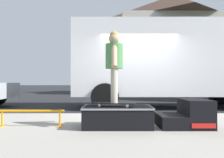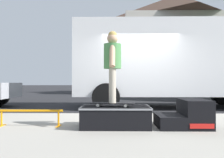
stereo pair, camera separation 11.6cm
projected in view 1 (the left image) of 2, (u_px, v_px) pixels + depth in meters
ground_plane at (144, 115)px, 6.99m from camera, size 140.00×140.00×0.00m
sidewalk_slab at (167, 137)px, 3.99m from camera, size 50.00×5.00×0.12m
skate_box at (117, 116)px, 4.53m from camera, size 1.23×0.84×0.37m
kicker_ramp at (187, 115)px, 4.53m from camera, size 0.91×0.84×0.50m
grind_rail at (31, 114)px, 4.58m from camera, size 1.22×0.28×0.31m
skateboard at (114, 103)px, 4.48m from camera, size 0.80×0.34×0.07m
skater_kid at (114, 61)px, 4.49m from camera, size 0.31×0.66×1.29m
box_truck at (170, 61)px, 9.21m from camera, size 6.91×2.63×3.05m
house_behind at (173, 43)px, 21.23m from camera, size 9.54×8.23×8.40m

